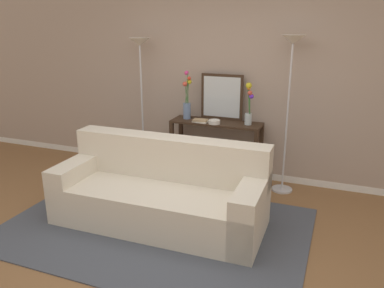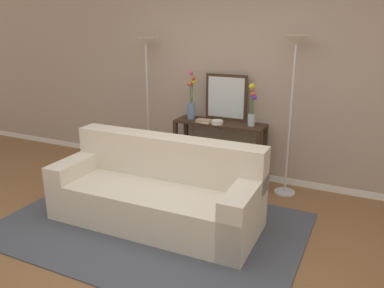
{
  "view_description": "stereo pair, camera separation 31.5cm",
  "coord_description": "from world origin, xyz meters",
  "px_view_note": "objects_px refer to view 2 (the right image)",
  "views": [
    {
      "loc": [
        1.37,
        -2.77,
        2.06
      ],
      "look_at": [
        -0.2,
        1.24,
        0.7
      ],
      "focal_mm": 36.41,
      "sensor_mm": 36.0,
      "label": 1
    },
    {
      "loc": [
        1.66,
        -2.65,
        2.06
      ],
      "look_at": [
        -0.2,
        1.24,
        0.7
      ],
      "focal_mm": 36.41,
      "sensor_mm": 36.0,
      "label": 2
    }
  ],
  "objects_px": {
    "fruit_bowl": "(217,122)",
    "book_row_under_console": "(199,173)",
    "floor_lamp_right": "(294,72)",
    "wall_mirror": "(226,97)",
    "floor_lamp_left": "(146,68)",
    "vase_tall_flowers": "(191,102)",
    "couch": "(157,193)",
    "console_table": "(219,141)",
    "vase_short_flowers": "(252,107)",
    "book_stack": "(204,121)"
  },
  "relations": [
    {
      "from": "couch",
      "to": "vase_short_flowers",
      "type": "distance_m",
      "value": 1.62
    },
    {
      "from": "console_table",
      "to": "vase_short_flowers",
      "type": "xyz_separation_m",
      "value": [
        0.43,
        -0.01,
        0.5
      ]
    },
    {
      "from": "couch",
      "to": "book_stack",
      "type": "relative_size",
      "value": 10.61
    },
    {
      "from": "couch",
      "to": "vase_short_flowers",
      "type": "height_order",
      "value": "vase_short_flowers"
    },
    {
      "from": "floor_lamp_left",
      "to": "wall_mirror",
      "type": "height_order",
      "value": "floor_lamp_left"
    },
    {
      "from": "couch",
      "to": "vase_tall_flowers",
      "type": "bearing_deg",
      "value": 100.28
    },
    {
      "from": "wall_mirror",
      "to": "book_row_under_console",
      "type": "distance_m",
      "value": 1.11
    },
    {
      "from": "floor_lamp_right",
      "to": "wall_mirror",
      "type": "bearing_deg",
      "value": 168.25
    },
    {
      "from": "floor_lamp_right",
      "to": "book_row_under_console",
      "type": "bearing_deg",
      "value": 178.41
    },
    {
      "from": "floor_lamp_left",
      "to": "book_row_under_console",
      "type": "relative_size",
      "value": 5.01
    },
    {
      "from": "floor_lamp_right",
      "to": "fruit_bowl",
      "type": "relative_size",
      "value": 12.66
    },
    {
      "from": "vase_tall_flowers",
      "to": "book_row_under_console",
      "type": "distance_m",
      "value": 0.99
    },
    {
      "from": "vase_short_flowers",
      "to": "wall_mirror",
      "type": "bearing_deg",
      "value": 158.47
    },
    {
      "from": "floor_lamp_right",
      "to": "book_row_under_console",
      "type": "distance_m",
      "value": 1.89
    },
    {
      "from": "floor_lamp_right",
      "to": "fruit_bowl",
      "type": "height_order",
      "value": "floor_lamp_right"
    },
    {
      "from": "vase_tall_flowers",
      "to": "fruit_bowl",
      "type": "relative_size",
      "value": 4.2
    },
    {
      "from": "floor_lamp_left",
      "to": "book_row_under_console",
      "type": "bearing_deg",
      "value": 2.48
    },
    {
      "from": "console_table",
      "to": "floor_lamp_left",
      "type": "height_order",
      "value": "floor_lamp_left"
    },
    {
      "from": "floor_lamp_right",
      "to": "wall_mirror",
      "type": "distance_m",
      "value": 0.99
    },
    {
      "from": "vase_tall_flowers",
      "to": "console_table",
      "type": "bearing_deg",
      "value": -2.33
    },
    {
      "from": "floor_lamp_left",
      "to": "fruit_bowl",
      "type": "height_order",
      "value": "floor_lamp_left"
    },
    {
      "from": "wall_mirror",
      "to": "vase_tall_flowers",
      "type": "height_order",
      "value": "vase_tall_flowers"
    },
    {
      "from": "vase_tall_flowers",
      "to": "fruit_bowl",
      "type": "distance_m",
      "value": 0.49
    },
    {
      "from": "vase_tall_flowers",
      "to": "fruit_bowl",
      "type": "bearing_deg",
      "value": -16.87
    },
    {
      "from": "fruit_bowl",
      "to": "book_row_under_console",
      "type": "xyz_separation_m",
      "value": [
        -0.31,
        0.11,
        -0.78
      ]
    },
    {
      "from": "fruit_bowl",
      "to": "couch",
      "type": "bearing_deg",
      "value": -98.66
    },
    {
      "from": "couch",
      "to": "vase_short_flowers",
      "type": "xyz_separation_m",
      "value": [
        0.6,
        1.32,
        0.74
      ]
    },
    {
      "from": "couch",
      "to": "console_table",
      "type": "bearing_deg",
      "value": 82.45
    },
    {
      "from": "book_stack",
      "to": "book_row_under_console",
      "type": "xyz_separation_m",
      "value": [
        -0.12,
        0.1,
        -0.77
      ]
    },
    {
      "from": "fruit_bowl",
      "to": "book_stack",
      "type": "relative_size",
      "value": 0.73
    },
    {
      "from": "floor_lamp_left",
      "to": "wall_mirror",
      "type": "xyz_separation_m",
      "value": [
        1.09,
        0.18,
        -0.35
      ]
    },
    {
      "from": "couch",
      "to": "fruit_bowl",
      "type": "bearing_deg",
      "value": 81.34
    },
    {
      "from": "book_stack",
      "to": "floor_lamp_right",
      "type": "bearing_deg",
      "value": 3.54
    },
    {
      "from": "console_table",
      "to": "book_stack",
      "type": "bearing_deg",
      "value": -151.12
    },
    {
      "from": "book_stack",
      "to": "couch",
      "type": "bearing_deg",
      "value": -89.67
    },
    {
      "from": "fruit_bowl",
      "to": "book_row_under_console",
      "type": "height_order",
      "value": "fruit_bowl"
    },
    {
      "from": "console_table",
      "to": "floor_lamp_left",
      "type": "distance_m",
      "value": 1.4
    },
    {
      "from": "console_table",
      "to": "fruit_bowl",
      "type": "distance_m",
      "value": 0.3
    },
    {
      "from": "vase_short_flowers",
      "to": "floor_lamp_left",
      "type": "bearing_deg",
      "value": -179.07
    },
    {
      "from": "floor_lamp_left",
      "to": "wall_mirror",
      "type": "distance_m",
      "value": 1.16
    },
    {
      "from": "couch",
      "to": "console_table",
      "type": "height_order",
      "value": "couch"
    },
    {
      "from": "floor_lamp_left",
      "to": "vase_tall_flowers",
      "type": "relative_size",
      "value": 2.92
    },
    {
      "from": "floor_lamp_left",
      "to": "floor_lamp_right",
      "type": "relative_size",
      "value": 0.97
    },
    {
      "from": "floor_lamp_left",
      "to": "vase_tall_flowers",
      "type": "height_order",
      "value": "floor_lamp_left"
    },
    {
      "from": "console_table",
      "to": "vase_short_flowers",
      "type": "height_order",
      "value": "vase_short_flowers"
    },
    {
      "from": "fruit_bowl",
      "to": "book_stack",
      "type": "bearing_deg",
      "value": 176.39
    },
    {
      "from": "couch",
      "to": "floor_lamp_left",
      "type": "relative_size",
      "value": 1.19
    },
    {
      "from": "floor_lamp_left",
      "to": "fruit_bowl",
      "type": "relative_size",
      "value": 12.26
    },
    {
      "from": "wall_mirror",
      "to": "vase_tall_flowers",
      "type": "distance_m",
      "value": 0.46
    },
    {
      "from": "console_table",
      "to": "vase_tall_flowers",
      "type": "bearing_deg",
      "value": 177.67
    }
  ]
}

